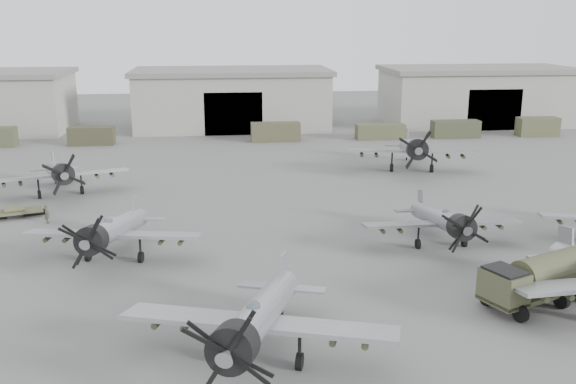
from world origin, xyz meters
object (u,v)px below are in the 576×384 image
object	(u,v)px
aircraft_mid_1	(112,231)
aircraft_far_0	(59,172)
aircraft_far_1	(413,149)
ground_crew	(47,214)
aircraft_mid_2	(443,220)
fuel_tanker	(537,277)
aircraft_near_1	(257,319)

from	to	relation	value
aircraft_mid_1	aircraft_far_0	world-z (taller)	aircraft_far_0
aircraft_far_1	ground_crew	distance (m)	37.09
aircraft_mid_2	aircraft_far_0	xyz separation A→B (m)	(-30.25, 17.14, 0.20)
aircraft_far_0	fuel_tanker	size ratio (longest dim) A/B	1.61
aircraft_mid_1	aircraft_far_0	distance (m)	18.97
aircraft_far_1	fuel_tanker	world-z (taller)	aircraft_far_1
aircraft_mid_1	aircraft_far_0	xyz separation A→B (m)	(-7.40, 17.47, 0.08)
aircraft_near_1	aircraft_far_1	world-z (taller)	aircraft_far_1
aircraft_near_1	ground_crew	size ratio (longest dim) A/B	8.35
aircraft_mid_1	ground_crew	bearing A→B (deg)	135.39
aircraft_far_0	ground_crew	distance (m)	8.32
aircraft_far_1	ground_crew	size ratio (longest dim) A/B	8.96
aircraft_far_0	aircraft_far_1	distance (m)	35.53
aircraft_near_1	aircraft_mid_2	distance (m)	20.36
ground_crew	aircraft_mid_2	bearing A→B (deg)	-122.09
aircraft_mid_2	aircraft_far_0	distance (m)	34.77
aircraft_mid_1	aircraft_far_0	bearing A→B (deg)	122.98
aircraft_near_1	ground_crew	xyz separation A→B (m)	(-15.41, 23.71, -1.61)
ground_crew	aircraft_near_1	bearing A→B (deg)	-162.11
aircraft_far_1	aircraft_mid_1	bearing A→B (deg)	-128.51
aircraft_far_0	fuel_tanker	xyz separation A→B (m)	(32.47, -26.67, -0.64)
ground_crew	aircraft_far_0	bearing A→B (deg)	-9.63
aircraft_far_0	aircraft_near_1	bearing A→B (deg)	-81.78
ground_crew	aircraft_mid_1	bearing A→B (deg)	-159.78
aircraft_far_0	fuel_tanker	distance (m)	42.02
aircraft_near_1	fuel_tanker	distance (m)	17.10
aircraft_near_1	aircraft_far_1	bearing A→B (deg)	81.08
aircraft_near_1	fuel_tanker	world-z (taller)	aircraft_near_1
aircraft_mid_2	aircraft_far_0	bearing A→B (deg)	150.09
aircraft_mid_1	aircraft_near_1	bearing A→B (deg)	-48.53
aircraft_mid_1	aircraft_mid_2	distance (m)	22.86
aircraft_far_1	aircraft_near_1	bearing A→B (deg)	-105.33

